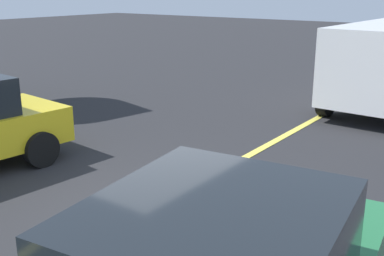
{
  "coord_description": "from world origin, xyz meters",
  "views": [
    {
      "loc": [
        -4.5,
        -4.19,
        3.07
      ],
      "look_at": [
        0.58,
        -0.49,
        1.23
      ],
      "focal_mm": 44.95,
      "sensor_mm": 36.0,
      "label": 1
    }
  ],
  "objects": [
    {
      "name": "lane_marking_centre",
      "position": [
        3.0,
        0.0,
        0.01
      ],
      "size": [
        28.0,
        0.16,
        0.01
      ],
      "primitive_type": "cube",
      "color": "#E0D14C"
    },
    {
      "name": "ground_plane",
      "position": [
        0.0,
        0.0,
        0.0
      ],
      "size": [
        80.0,
        80.0,
        0.0
      ],
      "primitive_type": "plane",
      "color": "#262628"
    }
  ]
}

